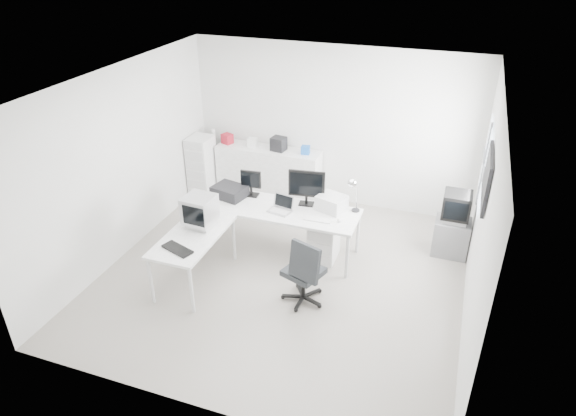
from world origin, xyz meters
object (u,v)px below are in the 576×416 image
(laser_printer, at_px, (332,203))
(tv_cabinet, at_px, (451,237))
(lcd_monitor_large, at_px, (307,188))
(crt_monitor, at_px, (200,211))
(lcd_monitor_small, at_px, (251,184))
(laptop, at_px, (280,205))
(main_desk, at_px, (279,230))
(office_chair, at_px, (304,269))
(filing_cabinet, at_px, (202,167))
(side_desk, at_px, (195,258))
(sideboard, at_px, (269,173))
(drawer_pedestal, at_px, (324,240))
(inkjet_printer, at_px, (230,191))
(crt_tv, at_px, (456,208))

(laser_printer, height_order, tv_cabinet, laser_printer)
(lcd_monitor_large, xyz_separation_m, crt_monitor, (-1.20, -1.10, -0.05))
(lcd_monitor_small, relative_size, laptop, 1.09)
(lcd_monitor_small, distance_m, crt_monitor, 1.14)
(crt_monitor, bearing_deg, laser_printer, 37.60)
(main_desk, bearing_deg, laptop, -63.43)
(office_chair, distance_m, filing_cabinet, 3.60)
(side_desk, distance_m, office_chair, 1.58)
(main_desk, relative_size, sideboard, 1.26)
(filing_cabinet, bearing_deg, sideboard, 16.06)
(side_desk, height_order, lcd_monitor_large, lcd_monitor_large)
(laser_printer, bearing_deg, sideboard, 154.96)
(laptop, distance_m, filing_cabinet, 2.51)
(crt_monitor, bearing_deg, drawer_pedestal, 33.97)
(side_desk, xyz_separation_m, drawer_pedestal, (1.55, 1.15, -0.08))
(inkjet_printer, distance_m, crt_tv, 3.42)
(laser_printer, bearing_deg, side_desk, -122.92)
(side_desk, xyz_separation_m, inkjet_printer, (0.00, 1.20, 0.46))
(side_desk, bearing_deg, inkjet_printer, 90.00)
(side_desk, xyz_separation_m, laser_printer, (1.60, 1.32, 0.49))
(drawer_pedestal, relative_size, laptop, 1.61)
(lcd_monitor_small, height_order, laptop, lcd_monitor_small)
(lcd_monitor_small, bearing_deg, crt_tv, 6.20)
(drawer_pedestal, height_order, laser_printer, laser_printer)
(office_chair, height_order, tv_cabinet, office_chair)
(inkjet_printer, relative_size, laser_printer, 1.25)
(side_desk, bearing_deg, office_chair, 2.64)
(office_chair, bearing_deg, drawer_pedestal, 111.53)
(inkjet_printer, bearing_deg, side_desk, -77.20)
(tv_cabinet, bearing_deg, lcd_monitor_large, -165.43)
(laptop, relative_size, tv_cabinet, 0.65)
(lcd_monitor_small, distance_m, crt_tv, 3.10)
(laser_printer, bearing_deg, filing_cabinet, 175.78)
(drawer_pedestal, xyz_separation_m, office_chair, (0.03, -1.08, 0.21))
(lcd_monitor_large, bearing_deg, tv_cabinet, 7.06)
(lcd_monitor_large, height_order, sideboard, lcd_monitor_large)
(lcd_monitor_small, bearing_deg, drawer_pedestal, -13.27)
(lcd_monitor_large, bearing_deg, lcd_monitor_small, 172.49)
(drawer_pedestal, xyz_separation_m, lcd_monitor_small, (-1.25, 0.20, 0.65))
(side_desk, distance_m, lcd_monitor_large, 1.92)
(crt_monitor, relative_size, tv_cabinet, 0.82)
(lcd_monitor_large, distance_m, sideboard, 1.91)
(side_desk, relative_size, laser_printer, 3.58)
(main_desk, relative_size, crt_monitor, 5.14)
(inkjet_printer, relative_size, lcd_monitor_small, 1.21)
(filing_cabinet, bearing_deg, side_desk, -64.55)
(drawer_pedestal, distance_m, tv_cabinet, 1.95)
(crt_monitor, bearing_deg, lcd_monitor_large, 46.34)
(filing_cabinet, bearing_deg, drawer_pedestal, -25.17)
(lcd_monitor_small, relative_size, filing_cabinet, 0.36)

